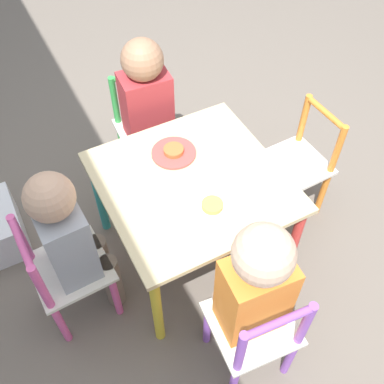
% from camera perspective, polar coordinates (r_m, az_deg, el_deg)
% --- Properties ---
extents(ground_plane, '(6.00, 6.00, 0.00)m').
position_cam_1_polar(ground_plane, '(1.97, -0.00, -7.23)').
color(ground_plane, '#6B6056').
extents(kids_table, '(0.64, 0.64, 0.46)m').
position_cam_1_polar(kids_table, '(1.65, -0.00, 0.19)').
color(kids_table, beige).
rests_on(kids_table, ground_plane).
extents(chair_purple, '(0.28, 0.28, 0.52)m').
position_cam_1_polar(chair_purple, '(1.53, 7.96, -17.21)').
color(chair_purple, silver).
rests_on(chair_purple, ground_plane).
extents(chair_green, '(0.28, 0.28, 0.52)m').
position_cam_1_polar(chair_green, '(2.09, -5.80, 7.81)').
color(chair_green, silver).
rests_on(chair_green, ground_plane).
extents(chair_pink, '(0.27, 0.27, 0.52)m').
position_cam_1_polar(chair_pink, '(1.67, -15.81, -9.86)').
color(chair_pink, silver).
rests_on(chair_pink, ground_plane).
extents(chair_orange, '(0.27, 0.27, 0.52)m').
position_cam_1_polar(chair_orange, '(1.97, 13.27, 3.34)').
color(chair_orange, silver).
rests_on(chair_orange, ground_plane).
extents(child_left, '(0.23, 0.21, 0.75)m').
position_cam_1_polar(child_left, '(1.37, 7.68, -11.88)').
color(child_left, '#7A6B5B').
rests_on(child_left, ground_plane).
extents(child_right, '(0.22, 0.21, 0.74)m').
position_cam_1_polar(child_right, '(1.92, -5.63, 10.96)').
color(child_right, '#7A6B5B').
rests_on(child_right, ground_plane).
extents(child_back, '(0.21, 0.21, 0.73)m').
position_cam_1_polar(child_back, '(1.53, -15.08, -5.60)').
color(child_back, '#7A6B5B').
rests_on(child_back, ground_plane).
extents(plate_left, '(0.16, 0.16, 0.03)m').
position_cam_1_polar(plate_left, '(1.51, 2.59, -1.92)').
color(plate_left, white).
rests_on(plate_left, kids_table).
extents(plate_right, '(0.17, 0.17, 0.03)m').
position_cam_1_polar(plate_right, '(1.68, -2.33, 5.08)').
color(plate_right, '#E54C47').
rests_on(plate_right, kids_table).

